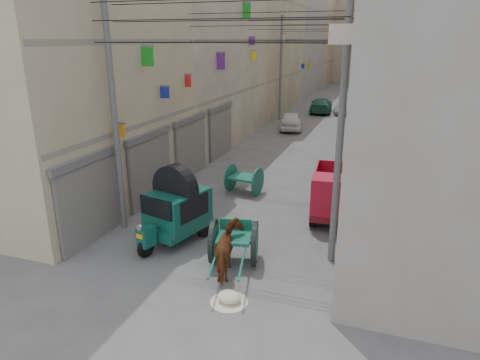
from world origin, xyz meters
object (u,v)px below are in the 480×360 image
at_px(horse, 230,251).
at_px(distant_car_grey, 346,108).
at_px(distant_car_green, 321,105).
at_px(mini_truck, 334,197).
at_px(distant_car_white, 291,120).
at_px(tonga_cart, 234,241).
at_px(feed_sack, 229,297).
at_px(auto_rickshaw, 176,207).
at_px(second_cart, 244,179).

xyz_separation_m(horse, distant_car_grey, (0.15, 28.43, -0.16)).
relative_size(distant_car_grey, distant_car_green, 0.76).
relative_size(mini_truck, distant_car_white, 0.90).
relative_size(mini_truck, horse, 2.06).
xyz_separation_m(distant_car_white, distant_car_grey, (3.02, 8.14, -0.10)).
bearing_deg(tonga_cart, distant_car_green, 80.73).
height_order(horse, distant_car_white, horse).
bearing_deg(distant_car_grey, horse, -80.14).
relative_size(tonga_cart, feed_sack, 5.10).
bearing_deg(feed_sack, auto_rickshaw, 136.09).
xyz_separation_m(mini_truck, horse, (-2.22, -4.71, -0.19)).
xyz_separation_m(feed_sack, distant_car_green, (-2.49, 29.84, 0.49)).
xyz_separation_m(tonga_cart, horse, (0.10, -0.64, 0.03)).
bearing_deg(distant_car_grey, distant_car_white, -100.21).
xyz_separation_m(distant_car_white, distant_car_green, (0.86, 8.25, -0.02)).
height_order(tonga_cart, mini_truck, mini_truck).
bearing_deg(mini_truck, distant_car_grey, 90.24).
bearing_deg(mini_truck, distant_car_green, 95.32).
distance_m(tonga_cart, distant_car_green, 27.96).
bearing_deg(distant_car_white, mini_truck, 96.65).
distance_m(mini_truck, distant_car_grey, 23.81).
bearing_deg(second_cart, auto_rickshaw, -89.63).
distance_m(mini_truck, distant_car_green, 24.20).
bearing_deg(distant_car_green, feed_sack, 89.82).
height_order(horse, distant_car_grey, horse).
relative_size(feed_sack, horse, 0.36).
bearing_deg(feed_sack, horse, 109.95).
distance_m(distant_car_white, distant_car_green, 8.29).
height_order(auto_rickshaw, mini_truck, auto_rickshaw).
bearing_deg(mini_truck, distant_car_white, 103.37).
bearing_deg(auto_rickshaw, distant_car_grey, 99.21).
bearing_deg(auto_rickshaw, horse, -16.57).
xyz_separation_m(mini_truck, distant_car_grey, (-2.08, 23.72, -0.35)).
xyz_separation_m(mini_truck, distant_car_green, (-4.24, 23.82, -0.26)).
distance_m(distant_car_grey, distant_car_green, 2.16).
bearing_deg(mini_truck, feed_sack, -110.96).
relative_size(mini_truck, distant_car_grey, 1.03).
distance_m(feed_sack, distant_car_green, 29.95).
distance_m(tonga_cart, horse, 0.65).
distance_m(mini_truck, feed_sack, 6.32).
height_order(second_cart, distant_car_grey, second_cart).
bearing_deg(distant_car_white, auto_rickshaw, 80.03).
bearing_deg(second_cart, horse, -67.26).
bearing_deg(tonga_cart, horse, -94.00).
height_order(tonga_cart, distant_car_grey, tonga_cart).
relative_size(tonga_cart, distant_car_green, 0.69).
distance_m(auto_rickshaw, distant_car_green, 27.10).
bearing_deg(distant_car_white, horse, 86.58).
xyz_separation_m(auto_rickshaw, second_cart, (0.62, 4.99, -0.52)).
distance_m(auto_rickshaw, tonga_cart, 2.46).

